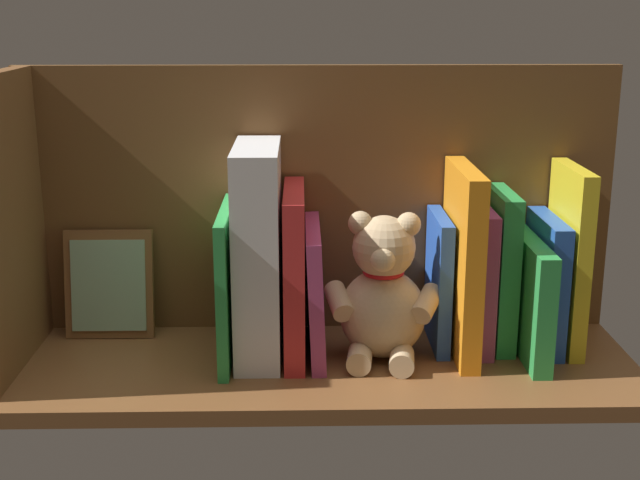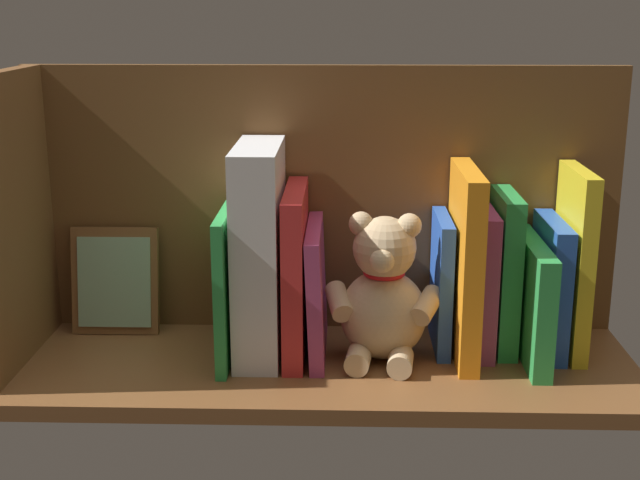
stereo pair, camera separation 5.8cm
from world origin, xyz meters
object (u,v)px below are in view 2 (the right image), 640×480
(teddy_bear, at_px, (383,296))
(dictionary_thick_white, at_px, (259,251))
(picture_frame_leaning, at_px, (115,281))
(book_0, at_px, (573,261))

(teddy_bear, bearing_deg, dictionary_thick_white, -0.14)
(dictionary_thick_white, distance_m, picture_frame_leaning, 0.25)
(book_0, relative_size, picture_frame_leaning, 1.64)
(picture_frame_leaning, bearing_deg, book_0, 175.56)
(dictionary_thick_white, xyz_separation_m, picture_frame_leaning, (0.23, -0.07, -0.07))
(book_0, bearing_deg, teddy_bear, 8.81)
(dictionary_thick_white, bearing_deg, teddy_bear, 172.68)
(teddy_bear, xyz_separation_m, dictionary_thick_white, (0.17, -0.02, 0.06))
(teddy_bear, bearing_deg, book_0, -164.01)
(book_0, height_order, teddy_bear, book_0)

